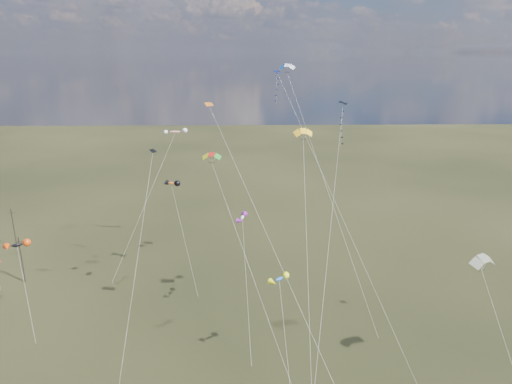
{
  "coord_description": "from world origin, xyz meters",
  "views": [
    {
      "loc": [
        -1.31,
        -38.74,
        36.38
      ],
      "look_at": [
        0.0,
        18.0,
        19.0
      ],
      "focal_mm": 32.0,
      "sensor_mm": 36.0,
      "label": 1
    }
  ],
  "objects_px": {
    "parafoil_yellow": "(304,132)",
    "diamond_black_high": "(340,142)",
    "novelty_black_orange": "(17,245)",
    "utility_pole_near": "(22,259)",
    "utility_pole_far": "(14,228)"
  },
  "relations": [
    {
      "from": "utility_pole_near",
      "to": "utility_pole_far",
      "type": "xyz_separation_m",
      "value": [
        -8.0,
        14.0,
        0.0
      ]
    },
    {
      "from": "utility_pole_near",
      "to": "novelty_black_orange",
      "type": "xyz_separation_m",
      "value": [
        5.78,
        -11.45,
        7.47
      ]
    },
    {
      "from": "utility_pole_near",
      "to": "novelty_black_orange",
      "type": "height_order",
      "value": "novelty_black_orange"
    },
    {
      "from": "utility_pole_far",
      "to": "diamond_black_high",
      "type": "xyz_separation_m",
      "value": [
        55.79,
        -30.12,
        22.22
      ]
    },
    {
      "from": "utility_pole_near",
      "to": "utility_pole_far",
      "type": "distance_m",
      "value": 16.12
    },
    {
      "from": "utility_pole_far",
      "to": "utility_pole_near",
      "type": "bearing_deg",
      "value": -60.26
    },
    {
      "from": "utility_pole_far",
      "to": "novelty_black_orange",
      "type": "distance_m",
      "value": 29.89
    },
    {
      "from": "utility_pole_far",
      "to": "parafoil_yellow",
      "type": "height_order",
      "value": "parafoil_yellow"
    },
    {
      "from": "parafoil_yellow",
      "to": "diamond_black_high",
      "type": "bearing_deg",
      "value": -25.26
    },
    {
      "from": "parafoil_yellow",
      "to": "novelty_black_orange",
      "type": "bearing_deg",
      "value": 175.87
    },
    {
      "from": "diamond_black_high",
      "to": "utility_pole_near",
      "type": "bearing_deg",
      "value": 161.36
    },
    {
      "from": "utility_pole_near",
      "to": "diamond_black_high",
      "type": "height_order",
      "value": "diamond_black_high"
    },
    {
      "from": "diamond_black_high",
      "to": "novelty_black_orange",
      "type": "relative_size",
      "value": 2.53
    },
    {
      "from": "novelty_black_orange",
      "to": "utility_pole_near",
      "type": "bearing_deg",
      "value": 116.78
    },
    {
      "from": "novelty_black_orange",
      "to": "diamond_black_high",
      "type": "bearing_deg",
      "value": -6.34
    }
  ]
}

